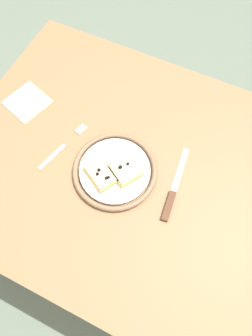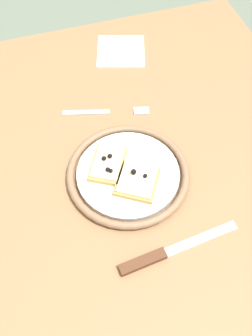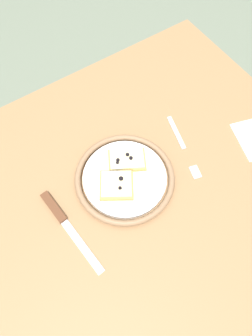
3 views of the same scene
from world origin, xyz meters
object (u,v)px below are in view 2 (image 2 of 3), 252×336
pizza_slice_far (108,163)px  plate (128,174)px  napkin (121,51)px  fork (107,112)px  dining_table (148,203)px  knife (159,255)px  pizza_slice_near (137,181)px

pizza_slice_far → plate: bearing=49.6°
pizza_slice_far → napkin: size_ratio=0.93×
fork → napkin: size_ratio=1.61×
plate → fork: 0.18m
dining_table → knife: size_ratio=4.53×
plate → knife: bearing=0.5°
dining_table → fork: fork is taller
fork → plate: bearing=-2.1°
napkin → pizza_slice_far: bearing=-21.0°
knife → napkin: bearing=170.1°
pizza_slice_far → pizza_slice_near: bearing=36.9°
dining_table → pizza_slice_near: (-0.00, -0.03, 0.10)m
pizza_slice_near → fork: size_ratio=0.56×
plate → napkin: (-0.38, 0.10, -0.01)m
dining_table → knife: knife is taller
pizza_slice_near → knife: (0.15, -0.01, -0.02)m
pizza_slice_far → fork: size_ratio=0.58×
plate → pizza_slice_near: bearing=18.1°
pizza_slice_near → fork: (-0.21, -0.00, -0.02)m
plate → pizza_slice_far: 0.05m
dining_table → pizza_slice_far: bearing=-129.4°
dining_table → pizza_slice_far: pizza_slice_far is taller
pizza_slice_far → fork: pizza_slice_far is taller
dining_table → fork: bearing=-171.7°
dining_table → knife: (0.15, -0.04, 0.08)m
napkin → knife: bearing=-9.9°
pizza_slice_near → napkin: size_ratio=0.90×
plate → pizza_slice_near: pizza_slice_near is taller
dining_table → napkin: napkin is taller
knife → napkin: size_ratio=1.95×
knife → fork: size_ratio=1.21×
plate → dining_table: bearing=51.4°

